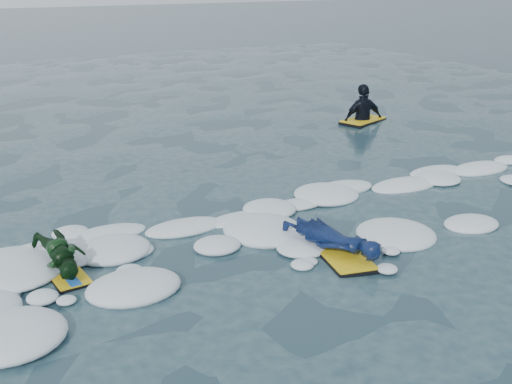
# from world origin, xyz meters

# --- Properties ---
(ground) EXTENTS (120.00, 120.00, 0.00)m
(ground) POSITION_xyz_m (0.00, 0.00, 0.00)
(ground) COLOR #19313E
(ground) RESTS_ON ground
(foam_band) EXTENTS (12.00, 3.10, 0.30)m
(foam_band) POSITION_xyz_m (0.00, 1.03, 0.00)
(foam_band) COLOR white
(foam_band) RESTS_ON ground
(prone_woman_unit) EXTENTS (0.93, 1.57, 0.38)m
(prone_woman_unit) POSITION_xyz_m (0.43, -0.31, 0.20)
(prone_woman_unit) COLOR black
(prone_woman_unit) RESTS_ON ground
(prone_child_unit) EXTENTS (0.56, 1.15, 0.43)m
(prone_child_unit) POSITION_xyz_m (-2.83, 0.78, 0.22)
(prone_child_unit) COLOR black
(prone_child_unit) RESTS_ON ground
(waiting_rider_unit) EXTENTS (1.35, 1.02, 1.79)m
(waiting_rider_unit) POSITION_xyz_m (5.37, 5.70, 0.05)
(waiting_rider_unit) COLOR black
(waiting_rider_unit) RESTS_ON ground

